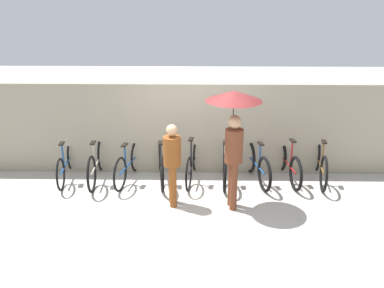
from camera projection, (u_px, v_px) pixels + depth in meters
ground_plane at (191, 211)px, 7.74m from camera, size 30.00×30.00×0.00m
back_wall at (193, 129)px, 9.06m from camera, size 13.30×0.12×1.95m
parked_bicycle_0 at (66, 163)px, 8.95m from camera, size 0.44×1.73×1.06m
parked_bicycle_1 at (97, 163)px, 8.87m from camera, size 0.44×1.84×0.99m
parked_bicycle_2 at (129, 163)px, 8.88m from camera, size 0.49×1.70×1.02m
parked_bicycle_3 at (161, 162)px, 8.88m from camera, size 0.44×1.83×1.05m
parked_bicycle_4 at (193, 163)px, 8.89m from camera, size 0.44×1.72×0.98m
parked_bicycle_5 at (224, 162)px, 8.84m from camera, size 0.44×1.75×1.10m
parked_bicycle_6 at (256, 164)px, 8.83m from camera, size 0.52×1.65×0.97m
parked_bicycle_7 at (288, 163)px, 8.90m from camera, size 0.44×1.72×1.10m
parked_bicycle_8 at (320, 163)px, 8.86m from camera, size 0.44×1.78×1.11m
pedestrian_leading at (172, 159)px, 7.67m from camera, size 0.32×0.32×1.56m
pedestrian_center at (234, 118)px, 7.38m from camera, size 0.99×0.99×2.16m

